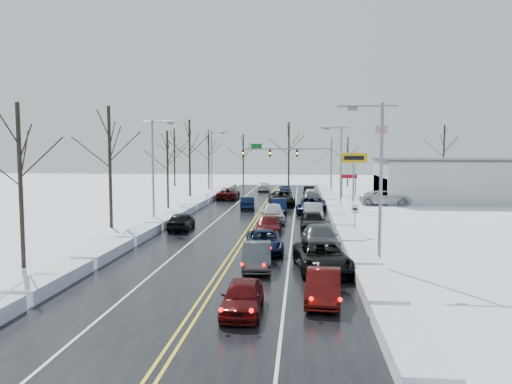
# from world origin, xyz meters

# --- Properties ---
(ground) EXTENTS (160.00, 160.00, 0.00)m
(ground) POSITION_xyz_m (0.00, 0.00, 0.00)
(ground) COLOR white
(ground) RESTS_ON ground
(road_surface) EXTENTS (14.00, 84.00, 0.01)m
(road_surface) POSITION_xyz_m (0.00, 2.00, 0.01)
(road_surface) COLOR black
(road_surface) RESTS_ON ground
(snow_bank_left) EXTENTS (1.60, 72.00, 0.65)m
(snow_bank_left) POSITION_xyz_m (-7.60, 2.00, 0.00)
(snow_bank_left) COLOR white
(snow_bank_left) RESTS_ON ground
(snow_bank_right) EXTENTS (1.60, 72.00, 0.65)m
(snow_bank_right) POSITION_xyz_m (7.60, 2.00, 0.00)
(snow_bank_right) COLOR white
(snow_bank_right) RESTS_ON ground
(traffic_signal_mast) EXTENTS (13.28, 0.39, 8.00)m
(traffic_signal_mast) POSITION_xyz_m (3.45, 27.99, 5.48)
(traffic_signal_mast) COLOR slate
(traffic_signal_mast) RESTS_ON ground
(tires_plus_sign) EXTENTS (3.20, 0.34, 6.00)m
(tires_plus_sign) POSITION_xyz_m (10.50, 15.99, 4.99)
(tires_plus_sign) COLOR slate
(tires_plus_sign) RESTS_ON ground
(used_vehicles_sign) EXTENTS (2.20, 0.22, 4.65)m
(used_vehicles_sign) POSITION_xyz_m (10.50, 22.00, 3.32)
(used_vehicles_sign) COLOR slate
(used_vehicles_sign) RESTS_ON ground
(speed_limit_sign) EXTENTS (0.55, 0.09, 2.35)m
(speed_limit_sign) POSITION_xyz_m (8.20, -8.00, 1.63)
(speed_limit_sign) COLOR slate
(speed_limit_sign) RESTS_ON ground
(flagpole) EXTENTS (1.87, 1.20, 10.00)m
(flagpole) POSITION_xyz_m (15.17, 30.00, 5.93)
(flagpole) COLOR silver
(flagpole) RESTS_ON ground
(dealership_building) EXTENTS (20.40, 12.40, 5.30)m
(dealership_building) POSITION_xyz_m (23.98, 18.00, 2.66)
(dealership_building) COLOR beige
(dealership_building) RESTS_ON ground
(streetlight_se) EXTENTS (3.20, 0.25, 9.00)m
(streetlight_se) POSITION_xyz_m (8.30, -18.00, 5.31)
(streetlight_se) COLOR slate
(streetlight_se) RESTS_ON ground
(streetlight_ne) EXTENTS (3.20, 0.25, 9.00)m
(streetlight_ne) POSITION_xyz_m (8.30, 10.00, 5.31)
(streetlight_ne) COLOR slate
(streetlight_ne) RESTS_ON ground
(streetlight_sw) EXTENTS (3.20, 0.25, 9.00)m
(streetlight_sw) POSITION_xyz_m (-8.30, -4.00, 5.31)
(streetlight_sw) COLOR slate
(streetlight_sw) RESTS_ON ground
(streetlight_nw) EXTENTS (3.20, 0.25, 9.00)m
(streetlight_nw) POSITION_xyz_m (-8.30, 24.00, 5.31)
(streetlight_nw) COLOR slate
(streetlight_nw) RESTS_ON ground
(tree_left_a) EXTENTS (3.60, 3.60, 9.00)m
(tree_left_a) POSITION_xyz_m (-11.00, -20.00, 6.29)
(tree_left_a) COLOR #2D231C
(tree_left_a) RESTS_ON ground
(tree_left_b) EXTENTS (4.00, 4.00, 10.00)m
(tree_left_b) POSITION_xyz_m (-11.50, -6.00, 6.99)
(tree_left_b) COLOR #2D231C
(tree_left_b) RESTS_ON ground
(tree_left_c) EXTENTS (3.40, 3.40, 8.50)m
(tree_left_c) POSITION_xyz_m (-10.50, 8.00, 5.94)
(tree_left_c) COLOR #2D231C
(tree_left_c) RESTS_ON ground
(tree_left_d) EXTENTS (4.20, 4.20, 10.50)m
(tree_left_d) POSITION_xyz_m (-11.20, 22.00, 7.33)
(tree_left_d) COLOR #2D231C
(tree_left_d) RESTS_ON ground
(tree_left_e) EXTENTS (3.80, 3.80, 9.50)m
(tree_left_e) POSITION_xyz_m (-10.80, 34.00, 6.64)
(tree_left_e) COLOR #2D231C
(tree_left_e) RESTS_ON ground
(tree_far_a) EXTENTS (4.00, 4.00, 10.00)m
(tree_far_a) POSITION_xyz_m (-18.00, 40.00, 6.99)
(tree_far_a) COLOR #2D231C
(tree_far_a) RESTS_ON ground
(tree_far_b) EXTENTS (3.60, 3.60, 9.00)m
(tree_far_b) POSITION_xyz_m (-6.00, 41.00, 6.29)
(tree_far_b) COLOR #2D231C
(tree_far_b) RESTS_ON ground
(tree_far_c) EXTENTS (4.40, 4.40, 11.00)m
(tree_far_c) POSITION_xyz_m (2.00, 39.00, 7.68)
(tree_far_c) COLOR #2D231C
(tree_far_c) RESTS_ON ground
(tree_far_d) EXTENTS (3.40, 3.40, 8.50)m
(tree_far_d) POSITION_xyz_m (12.00, 40.50, 5.94)
(tree_far_d) COLOR #2D231C
(tree_far_d) RESTS_ON ground
(tree_far_e) EXTENTS (4.20, 4.20, 10.50)m
(tree_far_e) POSITION_xyz_m (28.00, 41.00, 7.33)
(tree_far_e) COLOR #2D231C
(tree_far_e) RESTS_ON ground
(queued_car_0) EXTENTS (1.61, 3.90, 1.32)m
(queued_car_0) POSITION_xyz_m (1.88, -26.47, 0.00)
(queued_car_0) COLOR #4E0A0C
(queued_car_0) RESTS_ON ground
(queued_car_1) EXTENTS (1.84, 4.42, 1.42)m
(queued_car_1) POSITION_xyz_m (1.80, -19.16, 0.00)
(queued_car_1) COLOR #3E4143
(queued_car_1) RESTS_ON ground
(queued_car_2) EXTENTS (2.80, 5.11, 1.36)m
(queued_car_2) POSITION_xyz_m (1.85, -14.65, 0.00)
(queued_car_2) COLOR black
(queued_car_2) RESTS_ON ground
(queued_car_3) EXTENTS (1.91, 4.65, 1.34)m
(queued_car_3) POSITION_xyz_m (1.70, -7.96, 0.00)
(queued_car_3) COLOR #4B0A0C
(queued_car_3) RESTS_ON ground
(queued_car_4) EXTENTS (2.47, 5.17, 1.71)m
(queued_car_4) POSITION_xyz_m (1.67, -1.85, 0.00)
(queued_car_4) COLOR silver
(queued_car_4) RESTS_ON ground
(queued_car_5) EXTENTS (1.79, 4.38, 1.41)m
(queued_car_5) POSITION_xyz_m (1.91, 4.78, 0.00)
(queued_car_5) COLOR black
(queued_car_5) RESTS_ON ground
(queued_car_6) EXTENTS (3.51, 6.32, 1.67)m
(queued_car_6) POSITION_xyz_m (1.91, 11.21, 0.00)
(queued_car_6) COLOR black
(queued_car_6) RESTS_ON ground
(queued_car_7) EXTENTS (2.13, 4.96, 1.42)m
(queued_car_7) POSITION_xyz_m (1.92, 18.47, 0.00)
(queued_car_7) COLOR black
(queued_car_7) RESTS_ON ground
(queued_car_8) EXTENTS (2.05, 4.33, 1.43)m
(queued_car_8) POSITION_xyz_m (1.92, 23.57, 0.00)
(queued_car_8) COLOR black
(queued_car_8) RESTS_ON ground
(queued_car_9) EXTENTS (1.69, 4.20, 1.36)m
(queued_car_9) POSITION_xyz_m (5.14, -24.69, 0.00)
(queued_car_9) COLOR #4B0B0A
(queued_car_9) RESTS_ON ground
(queued_car_10) EXTENTS (3.31, 5.94, 1.57)m
(queued_car_10) POSITION_xyz_m (5.29, -19.40, 0.00)
(queued_car_10) COLOR black
(queued_car_10) RESTS_ON ground
(queued_car_11) EXTENTS (2.48, 5.49, 1.56)m
(queued_car_11) POSITION_xyz_m (5.39, -13.63, 0.00)
(queued_car_11) COLOR #404245
(queued_car_11) RESTS_ON ground
(queued_car_12) EXTENTS (2.03, 4.85, 1.64)m
(queued_car_12) POSITION_xyz_m (5.07, -6.59, 0.00)
(queued_car_12) COLOR black
(queued_car_12) RESTS_ON ground
(queued_car_13) EXTENTS (1.80, 4.76, 1.55)m
(queued_car_13) POSITION_xyz_m (5.24, -0.22, 0.00)
(queued_car_13) COLOR #AEB2B7
(queued_car_13) RESTS_ON ground
(queued_car_14) EXTENTS (3.26, 5.95, 1.58)m
(queued_car_14) POSITION_xyz_m (5.19, 4.94, 0.00)
(queued_car_14) COLOR black
(queued_car_14) RESTS_ON ground
(queued_car_15) EXTENTS (2.59, 5.69, 1.62)m
(queued_car_15) POSITION_xyz_m (5.37, 9.73, 0.00)
(queued_car_15) COLOR #45484B
(queued_car_15) RESTS_ON ground
(queued_car_16) EXTENTS (1.81, 4.25, 1.43)m
(queued_car_16) POSITION_xyz_m (5.37, 18.47, 0.00)
(queued_car_16) COLOR silver
(queued_car_16) RESTS_ON ground
(queued_car_17) EXTENTS (1.60, 4.19, 1.37)m
(queued_car_17) POSITION_xyz_m (5.23, 22.93, 0.00)
(queued_car_17) COLOR black
(queued_car_17) RESTS_ON ground
(oncoming_car_0) EXTENTS (1.78, 4.26, 1.37)m
(oncoming_car_0) POSITION_xyz_m (-1.56, 7.22, 0.00)
(oncoming_car_0) COLOR black
(oncoming_car_0) RESTS_ON ground
(oncoming_car_1) EXTENTS (2.53, 5.40, 1.50)m
(oncoming_car_1) POSITION_xyz_m (-5.21, 17.78, 0.00)
(oncoming_car_1) COLOR #480909
(oncoming_car_1) RESTS_ON ground
(oncoming_car_2) EXTENTS (2.23, 4.79, 1.35)m
(oncoming_car_2) POSITION_xyz_m (-1.59, 30.31, 0.00)
(oncoming_car_2) COLOR silver
(oncoming_car_2) RESTS_ON ground
(oncoming_car_3) EXTENTS (1.82, 4.28, 1.44)m
(oncoming_car_3) POSITION_xyz_m (-5.43, -6.69, 0.00)
(oncoming_car_3) COLOR black
(oncoming_car_3) RESTS_ON ground
(parked_car_0) EXTENTS (6.19, 3.06, 1.69)m
(parked_car_0) POSITION_xyz_m (13.96, 13.05, 0.00)
(parked_car_0) COLOR silver
(parked_car_0) RESTS_ON ground
(parked_car_1) EXTENTS (2.37, 5.29, 1.51)m
(parked_car_1) POSITION_xyz_m (16.88, 16.83, 0.00)
(parked_car_1) COLOR #3F4244
(parked_car_1) RESTS_ON ground
(parked_car_2) EXTENTS (2.09, 4.54, 1.51)m
(parked_car_2) POSITION_xyz_m (15.04, 22.27, 0.00)
(parked_car_2) COLOR black
(parked_car_2) RESTS_ON ground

